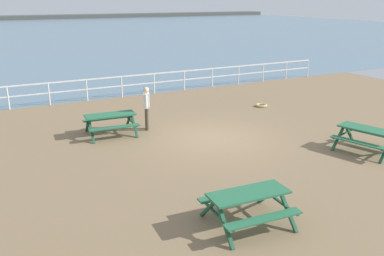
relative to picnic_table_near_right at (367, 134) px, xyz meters
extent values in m
cube|color=#846B4C|center=(-3.76, 3.40, -0.68)|extent=(30.00, 24.00, 0.20)
cube|color=slate|center=(-3.76, 56.15, -0.58)|extent=(142.00, 90.00, 0.01)
cube|color=#4C4C47|center=(-3.76, 99.15, -0.58)|extent=(142.00, 6.00, 1.80)
cube|color=white|center=(-3.76, 11.15, 0.47)|extent=(23.00, 0.06, 0.06)
cube|color=white|center=(-3.76, 11.15, -0.01)|extent=(23.00, 0.05, 0.05)
cylinder|color=white|center=(-9.95, 11.15, -0.06)|extent=(0.07, 0.07, 1.05)
cylinder|color=white|center=(-8.18, 11.15, -0.06)|extent=(0.07, 0.07, 1.05)
cylinder|color=white|center=(-6.41, 11.15, -0.06)|extent=(0.07, 0.07, 1.05)
cylinder|color=white|center=(-4.64, 11.15, -0.06)|extent=(0.07, 0.07, 1.05)
cylinder|color=white|center=(-2.88, 11.15, -0.06)|extent=(0.07, 0.07, 1.05)
cylinder|color=white|center=(-1.11, 11.15, -0.06)|extent=(0.07, 0.07, 1.05)
cylinder|color=white|center=(0.66, 11.15, -0.06)|extent=(0.07, 0.07, 1.05)
cylinder|color=white|center=(2.43, 11.15, -0.06)|extent=(0.07, 0.07, 1.05)
cylinder|color=white|center=(4.20, 11.15, -0.06)|extent=(0.07, 0.07, 1.05)
cylinder|color=white|center=(5.97, 11.15, -0.06)|extent=(0.07, 0.07, 1.05)
cylinder|color=white|center=(7.74, 11.15, -0.06)|extent=(0.07, 0.07, 1.05)
cube|color=#286B47|center=(0.00, 0.00, 0.17)|extent=(1.20, 1.93, 0.05)
cube|color=#286B47|center=(-0.59, -0.18, -0.13)|extent=(0.77, 1.80, 0.04)
cube|color=#286B47|center=(0.59, 0.18, -0.13)|extent=(0.77, 1.80, 0.04)
cube|color=#1E5035|center=(-0.59, 0.64, -0.21)|extent=(0.78, 0.31, 0.79)
cube|color=#1E5035|center=(0.13, 0.86, -0.21)|extent=(0.78, 0.31, 0.79)
cube|color=#1E5035|center=(-0.23, 0.75, -0.16)|extent=(1.45, 0.50, 0.04)
cube|color=#286B47|center=(-6.08, -1.98, 0.17)|extent=(1.84, 0.82, 0.05)
cube|color=#286B47|center=(-6.04, -1.36, -0.13)|extent=(1.81, 0.38, 0.04)
cube|color=#286B47|center=(-6.12, -2.60, -0.13)|extent=(1.81, 0.38, 0.04)
cube|color=#1E5035|center=(-5.28, -1.66, -0.21)|extent=(0.13, 0.80, 0.79)
cube|color=#1E5035|center=(-5.33, -2.41, -0.21)|extent=(0.13, 0.80, 0.79)
cube|color=#1E5035|center=(-5.30, -2.03, -0.16)|extent=(0.16, 1.50, 0.04)
cube|color=#1E5035|center=(-6.84, -1.55, -0.21)|extent=(0.13, 0.80, 0.79)
cube|color=#1E5035|center=(-6.89, -2.30, -0.21)|extent=(0.13, 0.80, 0.79)
cube|color=#1E5035|center=(-6.86, -1.93, -0.16)|extent=(0.16, 1.50, 0.04)
cube|color=#286B47|center=(-6.92, 5.55, 0.17)|extent=(1.84, 0.82, 0.05)
cube|color=#286B47|center=(-6.87, 6.17, -0.13)|extent=(1.81, 0.38, 0.04)
cube|color=#286B47|center=(-6.96, 4.93, -0.13)|extent=(1.81, 0.38, 0.04)
cube|color=#1E5035|center=(-6.11, 5.87, -0.21)|extent=(0.13, 0.80, 0.79)
cube|color=#1E5035|center=(-6.16, 5.12, -0.21)|extent=(0.13, 0.80, 0.79)
cube|color=#1E5035|center=(-6.14, 5.50, -0.16)|extent=(0.16, 1.50, 0.04)
cube|color=#1E5035|center=(-7.67, 5.98, -0.21)|extent=(0.13, 0.80, 0.79)
cube|color=#1E5035|center=(-7.72, 5.23, -0.21)|extent=(0.13, 0.80, 0.79)
cube|color=#1E5035|center=(-7.69, 5.60, -0.16)|extent=(0.16, 1.50, 0.04)
cylinder|color=#4C4233|center=(-5.48, 5.58, -0.16)|extent=(0.14, 0.14, 0.85)
cylinder|color=#4C4233|center=(-5.55, 5.41, -0.16)|extent=(0.14, 0.14, 0.85)
cube|color=white|center=(-5.51, 5.50, 0.56)|extent=(0.34, 0.40, 0.58)
cylinder|color=white|center=(-5.43, 5.70, 0.58)|extent=(0.09, 0.09, 0.52)
cylinder|color=white|center=(-5.60, 5.29, 0.58)|extent=(0.09, 0.09, 0.52)
sphere|color=beige|center=(-5.51, 5.50, 0.96)|extent=(0.23, 0.23, 0.23)
torus|color=tan|center=(0.49, 6.30, -0.53)|extent=(0.55, 0.55, 0.11)
camera|label=1|loc=(-10.92, -8.57, 4.23)|focal=38.34mm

